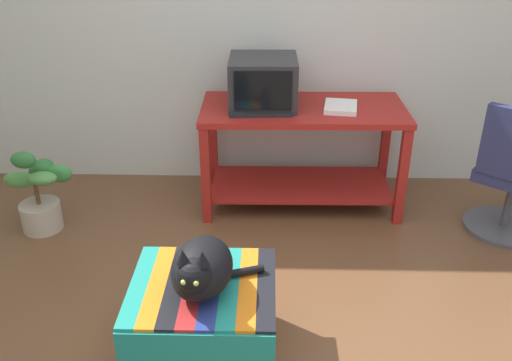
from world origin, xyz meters
The scene contains 9 objects.
back_wall centered at (0.00, 2.05, 1.30)m, with size 8.00×0.10×2.60m, color silver.
desk centered at (0.32, 1.60, 0.50)m, with size 1.38×0.66×0.73m.
tv_monitor centered at (0.04, 1.63, 0.88)m, with size 0.45×0.45×0.32m.
keyboard centered at (0.03, 1.45, 0.74)m, with size 0.40×0.15×0.02m, color black.
book centered at (0.56, 1.55, 0.74)m, with size 0.21×0.26×0.03m, color white.
ottoman_with_blanket centered at (-0.21, 0.08, 0.20)m, with size 0.66×0.61×0.41m.
cat centered at (-0.20, 0.03, 0.53)m, with size 0.43×0.42×0.31m.
potted_plant centered at (-1.41, 1.20, 0.25)m, with size 0.43×0.33×0.60m.
office_chair centered at (1.63, 1.22, 0.39)m, with size 0.59×0.59×0.89m.
Camera 1 is at (0.09, -1.91, 1.96)m, focal length 38.52 mm.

